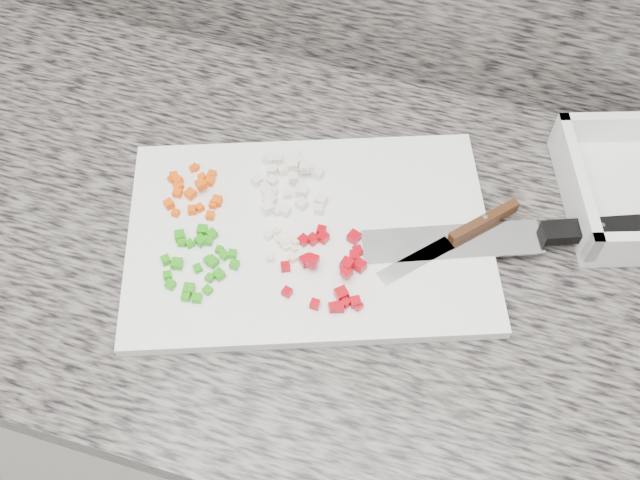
{
  "coord_description": "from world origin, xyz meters",
  "views": [
    {
      "loc": [
        0.14,
        0.97,
        1.63
      ],
      "look_at": [
        0.01,
        1.41,
        0.93
      ],
      "focal_mm": 40.0,
      "sensor_mm": 36.0,
      "label": 1
    }
  ],
  "objects": [
    {
      "name": "cutting_board",
      "position": [
        -0.01,
        1.43,
        0.91
      ],
      "size": [
        0.51,
        0.42,
        0.01
      ],
      "primitive_type": "cube",
      "rotation": [
        0.0,
        0.0,
        0.34
      ],
      "color": "white",
      "rests_on": "countertop"
    },
    {
      "name": "chef_knife",
      "position": [
        0.27,
        1.51,
        0.92
      ],
      "size": [
        0.35,
        0.16,
        0.02
      ],
      "rotation": [
        0.0,
        0.0,
        0.37
      ],
      "color": "silver",
      "rests_on": "cutting_board"
    },
    {
      "name": "red_pepper_pile",
      "position": [
        0.03,
        1.39,
        0.92
      ],
      "size": [
        0.11,
        0.11,
        0.02
      ],
      "color": "#AD020E",
      "rests_on": "cutting_board"
    },
    {
      "name": "countertop",
      "position": [
        0.0,
        1.44,
        0.88
      ],
      "size": [
        3.96,
        0.64,
        0.04
      ],
      "primitive_type": "cube",
      "color": "#645F58",
      "rests_on": "cabinet"
    },
    {
      "name": "cabinet",
      "position": [
        0.0,
        1.44,
        0.43
      ],
      "size": [
        3.92,
        0.62,
        0.86
      ],
      "primitive_type": "cube",
      "color": "silver",
      "rests_on": "ground"
    },
    {
      "name": "paring_knife",
      "position": [
        0.17,
        1.48,
        0.92
      ],
      "size": [
        0.15,
        0.16,
        0.02
      ],
      "rotation": [
        0.0,
        0.0,
        0.83
      ],
      "color": "silver",
      "rests_on": "cutting_board"
    },
    {
      "name": "garlic_pile",
      "position": [
        -0.03,
        1.4,
        0.92
      ],
      "size": [
        0.05,
        0.05,
        0.01
      ],
      "color": "#F9EEC1",
      "rests_on": "cutting_board"
    },
    {
      "name": "carrot_pile",
      "position": [
        -0.17,
        1.44,
        0.92
      ],
      "size": [
        0.08,
        0.08,
        0.02
      ],
      "color": "#F14F05",
      "rests_on": "cutting_board"
    },
    {
      "name": "onion_pile",
      "position": [
        -0.06,
        1.49,
        0.92
      ],
      "size": [
        0.1,
        0.11,
        0.02
      ],
      "color": "white",
      "rests_on": "cutting_board"
    },
    {
      "name": "green_pepper_pile",
      "position": [
        -0.12,
        1.35,
        0.92
      ],
      "size": [
        0.09,
        0.1,
        0.01
      ],
      "color": "#21990D",
      "rests_on": "cutting_board"
    }
  ]
}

